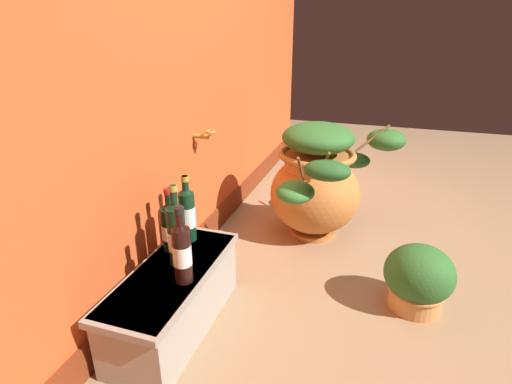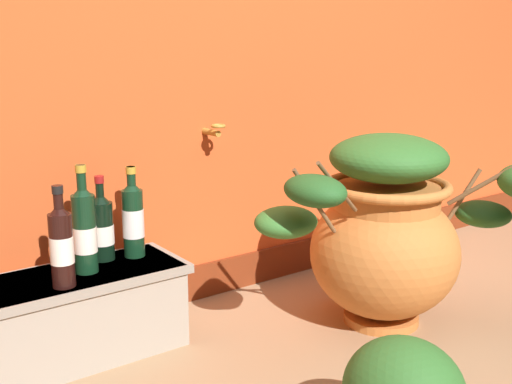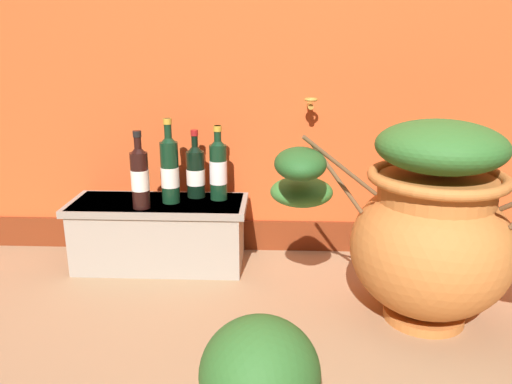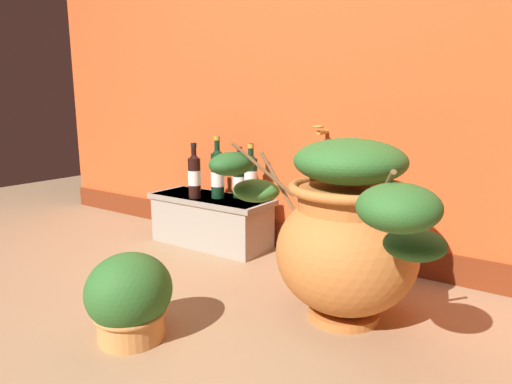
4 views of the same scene
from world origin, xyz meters
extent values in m
plane|color=#9E7A56|center=(0.00, 0.00, 0.00)|extent=(7.00, 7.00, 0.00)
cube|color=#D15123|center=(0.00, 1.20, 1.30)|extent=(4.40, 0.20, 2.60)
cube|color=maroon|center=(0.00, 1.10, 0.07)|extent=(4.40, 0.02, 0.14)
cylinder|color=#B28433|center=(-0.01, 1.05, 0.68)|extent=(0.02, 0.10, 0.02)
torus|color=#B28433|center=(-0.01, 1.00, 0.71)|extent=(0.06, 0.06, 0.01)
cylinder|color=#C17033|center=(0.38, 0.50, 0.02)|extent=(0.28, 0.28, 0.03)
ellipsoid|color=#C17033|center=(0.38, 0.50, 0.27)|extent=(0.54, 0.54, 0.47)
cylinder|color=#C17033|center=(0.38, 0.50, 0.48)|extent=(0.38, 0.38, 0.08)
torus|color=#C17033|center=(0.38, 0.50, 0.52)|extent=(0.45, 0.45, 0.04)
cylinder|color=brown|center=(0.06, 0.52, 0.51)|extent=(0.19, 0.03, 0.24)
ellipsoid|color=#387A33|center=(-0.06, 0.53, 0.45)|extent=(0.21, 0.19, 0.10)
cylinder|color=brown|center=(0.05, 0.41, 0.57)|extent=(0.25, 0.09, 0.21)
ellipsoid|color=#235623|center=(-0.07, 0.38, 0.59)|extent=(0.16, 0.22, 0.10)
cylinder|color=brown|center=(0.60, 0.23, 0.56)|extent=(0.16, 0.24, 0.21)
ellipsoid|color=#2D6628|center=(0.69, 0.13, 0.56)|extent=(0.22, 0.24, 0.13)
cylinder|color=brown|center=(0.62, 0.35, 0.48)|extent=(0.10, 0.07, 0.19)
ellipsoid|color=#235623|center=(0.69, 0.31, 0.41)|extent=(0.19, 0.21, 0.09)
ellipsoid|color=#2D6628|center=(0.38, 0.50, 0.62)|extent=(0.42, 0.42, 0.17)
cube|color=#9E9384|center=(-0.65, 0.91, 0.15)|extent=(0.71, 0.28, 0.29)
cube|color=gray|center=(-0.65, 0.91, 0.28)|extent=(0.75, 0.30, 0.03)
cylinder|color=black|center=(-0.39, 0.96, 0.41)|extent=(0.07, 0.07, 0.24)
cone|color=black|center=(-0.39, 0.96, 0.54)|extent=(0.07, 0.07, 0.04)
cylinder|color=black|center=(-0.39, 0.96, 0.57)|extent=(0.03, 0.03, 0.08)
cylinder|color=#B7932D|center=(-0.39, 0.96, 0.60)|extent=(0.04, 0.04, 0.02)
cylinder|color=silver|center=(-0.39, 0.96, 0.41)|extent=(0.07, 0.07, 0.10)
cylinder|color=black|center=(-0.49, 0.99, 0.39)|extent=(0.08, 0.08, 0.20)
cone|color=black|center=(-0.49, 0.99, 0.50)|extent=(0.08, 0.08, 0.04)
cylinder|color=black|center=(-0.49, 0.99, 0.54)|extent=(0.03, 0.03, 0.09)
cylinder|color=maroon|center=(-0.49, 0.99, 0.57)|extent=(0.03, 0.03, 0.02)
cylinder|color=white|center=(-0.49, 0.99, 0.38)|extent=(0.08, 0.08, 0.07)
cylinder|color=black|center=(-0.69, 0.82, 0.41)|extent=(0.07, 0.07, 0.23)
cone|color=black|center=(-0.69, 0.82, 0.53)|extent=(0.07, 0.07, 0.04)
cylinder|color=black|center=(-0.69, 0.82, 0.56)|extent=(0.03, 0.03, 0.09)
cylinder|color=black|center=(-0.69, 0.82, 0.60)|extent=(0.03, 0.03, 0.02)
cylinder|color=white|center=(-0.69, 0.82, 0.41)|extent=(0.07, 0.07, 0.08)
cylinder|color=black|center=(-0.59, 0.90, 0.42)|extent=(0.07, 0.07, 0.26)
cone|color=black|center=(-0.59, 0.90, 0.56)|extent=(0.07, 0.07, 0.04)
cylinder|color=black|center=(-0.59, 0.90, 0.60)|extent=(0.03, 0.03, 0.10)
cylinder|color=#B7932D|center=(-0.59, 0.90, 0.63)|extent=(0.03, 0.03, 0.02)
cylinder|color=white|center=(-0.59, 0.90, 0.40)|extent=(0.08, 0.08, 0.08)
cylinder|color=#D68E4C|center=(-0.18, -0.08, 0.05)|extent=(0.24, 0.24, 0.11)
torus|color=#C58346|center=(-0.18, -0.08, 0.10)|extent=(0.26, 0.26, 0.02)
ellipsoid|color=#2D6628|center=(-0.18, -0.08, 0.18)|extent=(0.29, 0.31, 0.27)
camera|label=1|loc=(-1.86, 0.14, 1.23)|focal=28.13mm
camera|label=2|loc=(-1.32, -1.02, 1.03)|focal=45.42mm
camera|label=3|loc=(-0.14, -1.13, 0.95)|focal=35.90mm
camera|label=4|loc=(1.04, -1.04, 0.84)|focal=31.58mm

